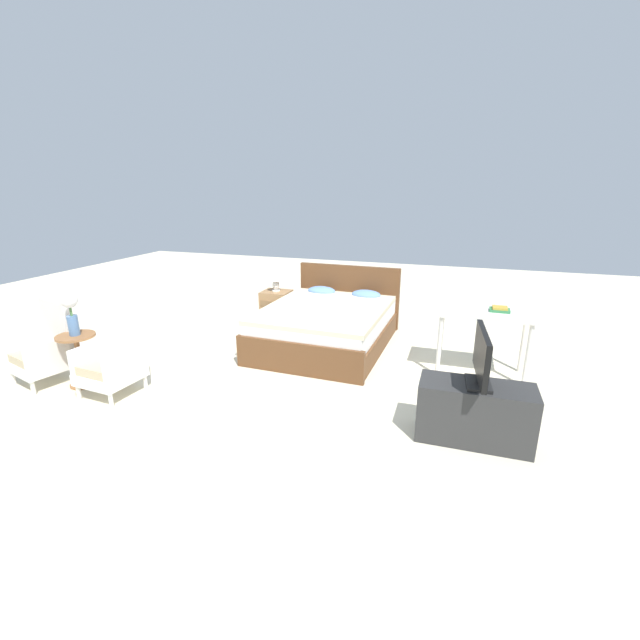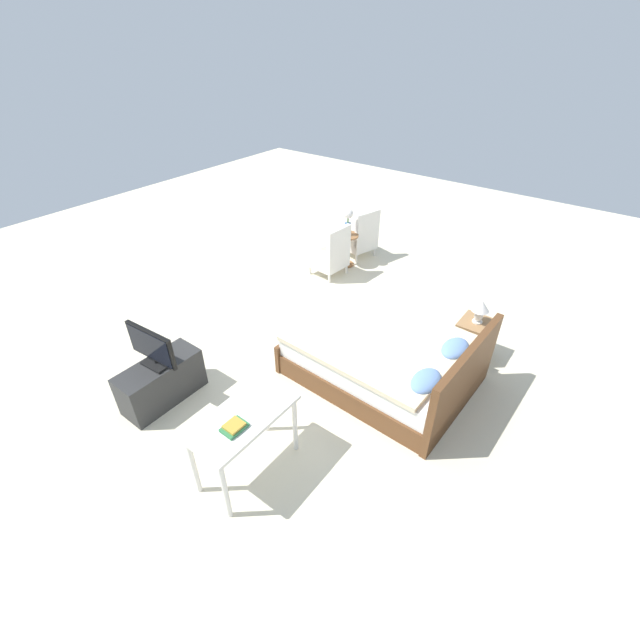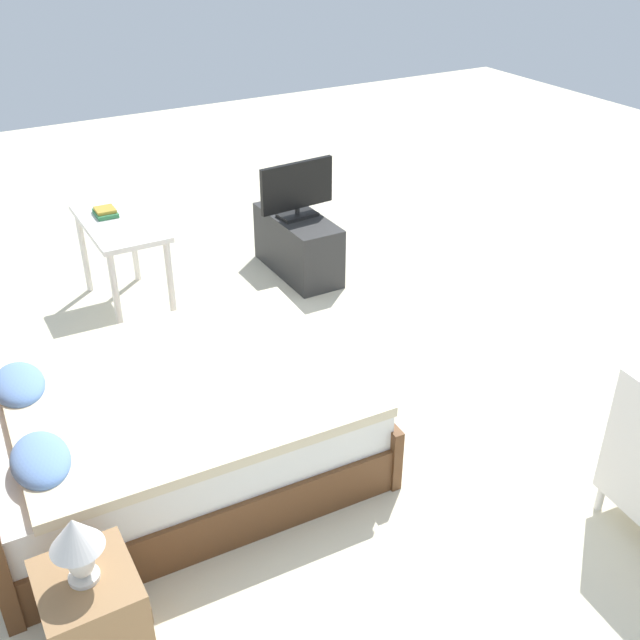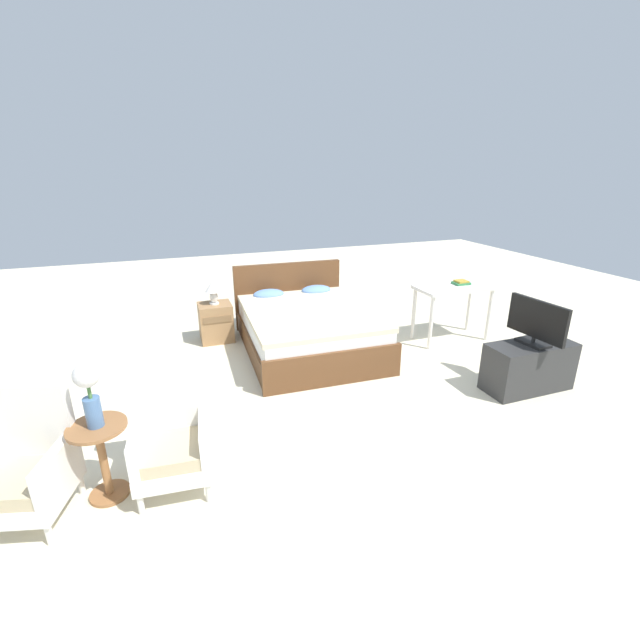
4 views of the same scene
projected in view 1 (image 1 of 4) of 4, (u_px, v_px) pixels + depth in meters
ground_plane at (286, 372)px, 5.15m from camera, size 16.00×16.00×0.00m
bed at (328, 324)px, 5.96m from camera, size 1.69×2.20×0.96m
armchair_by_window_left at (46, 350)px, 4.83m from camera, size 0.67×0.67×0.92m
armchair_by_window_right at (113, 360)px, 4.55m from camera, size 0.59×0.59×0.92m
side_table at (79, 354)px, 4.70m from camera, size 0.40×0.40×0.60m
flower_vase at (70, 309)px, 4.55m from camera, size 0.17×0.17×0.48m
nightstand at (277, 307)px, 6.93m from camera, size 0.44×0.41×0.53m
table_lamp at (276, 278)px, 6.79m from camera, size 0.22×0.22×0.33m
tv_stand at (475, 413)px, 3.70m from camera, size 0.96×0.40×0.53m
tv_flatscreen at (482, 358)px, 3.55m from camera, size 0.22×0.69×0.48m
vanity_desk at (484, 321)px, 4.92m from camera, size 1.04×0.52×0.77m
book_stack at (500, 309)px, 4.88m from camera, size 0.22×0.16×0.06m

